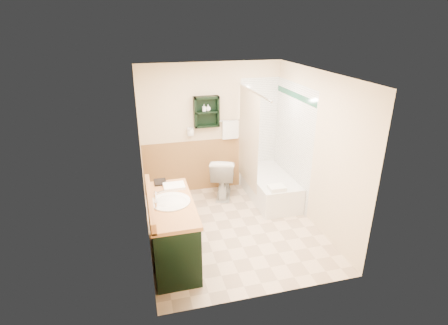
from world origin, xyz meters
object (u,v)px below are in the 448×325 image
at_px(wall_shelf, 207,112).
at_px(bathtub, 269,186).
at_px(hair_dryer, 190,132).
at_px(soap_bottle_b, 208,108).
at_px(soap_bottle_a, 204,110).
at_px(vanity, 172,231).
at_px(toilet, 223,177).
at_px(vanity_book, 153,176).

relative_size(wall_shelf, bathtub, 0.37).
distance_m(hair_dryer, soap_bottle_b, 0.53).
xyz_separation_m(hair_dryer, soap_bottle_a, (0.26, -0.03, 0.39)).
bearing_deg(vanity, wall_shelf, 64.97).
xyz_separation_m(hair_dryer, toilet, (0.53, -0.30, -0.82)).
distance_m(wall_shelf, hair_dryer, 0.46).
xyz_separation_m(toilet, soap_bottle_a, (-0.28, 0.27, 1.21)).
bearing_deg(vanity, soap_bottle_b, 64.22).
xyz_separation_m(soap_bottle_a, soap_bottle_b, (0.07, 0.00, 0.02)).
height_order(wall_shelf, bathtub, wall_shelf).
xyz_separation_m(hair_dryer, vanity, (-0.59, -1.94, -0.76)).
distance_m(hair_dryer, vanity_book, 1.54).
xyz_separation_m(vanity_book, soap_bottle_b, (1.09, 1.29, 0.62)).
xyz_separation_m(bathtub, soap_bottle_a, (-1.07, 0.56, 1.36)).
distance_m(wall_shelf, bathtub, 1.76).
distance_m(bathtub, toilet, 0.86).
xyz_separation_m(vanity, soap_bottle_a, (0.85, 1.91, 1.16)).
bearing_deg(toilet, vanity, 74.20).
bearing_deg(hair_dryer, vanity_book, -119.86).
distance_m(vanity_book, soap_bottle_b, 1.80).
height_order(hair_dryer, soap_bottle_b, soap_bottle_b).
height_order(vanity, soap_bottle_a, soap_bottle_a).
relative_size(bathtub, soap_bottle_b, 13.05).
bearing_deg(soap_bottle_a, soap_bottle_b, 0.00).
distance_m(bathtub, vanity_book, 2.34).
bearing_deg(hair_dryer, soap_bottle_b, -5.22).
bearing_deg(vanity, soap_bottle_a, 66.02).
relative_size(wall_shelf, hair_dryer, 2.29).
bearing_deg(toilet, wall_shelf, -31.14).
xyz_separation_m(vanity, vanity_book, (-0.17, 0.62, 0.55)).
bearing_deg(soap_bottle_a, vanity_book, -128.12).
distance_m(vanity, soap_bottle_b, 2.43).
bearing_deg(hair_dryer, wall_shelf, -4.76).
distance_m(wall_shelf, vanity, 2.39).
xyz_separation_m(wall_shelf, soap_bottle_a, (-0.04, -0.01, 0.04)).
xyz_separation_m(bathtub, vanity_book, (-2.08, -0.73, 0.76)).
height_order(vanity_book, soap_bottle_a, soap_bottle_a).
height_order(wall_shelf, soap_bottle_b, wall_shelf).
bearing_deg(bathtub, vanity, -144.87).
relative_size(wall_shelf, vanity_book, 2.38).
height_order(vanity, vanity_book, vanity_book).
height_order(vanity, bathtub, vanity).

